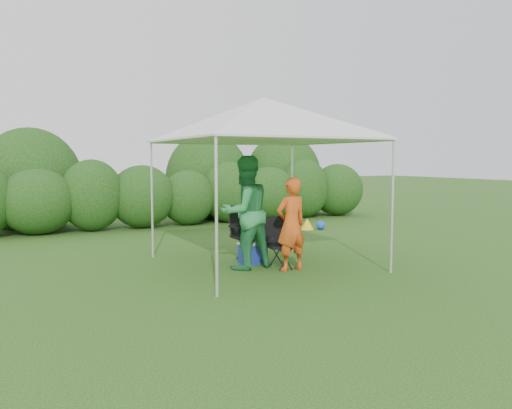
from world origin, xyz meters
name	(u,v)px	position (x,y,z in m)	size (l,w,h in m)	color
ground	(278,270)	(0.00, 0.00, 0.00)	(70.00, 70.00, 0.00)	#34601E
hedge	(171,195)	(0.16, 6.00, 0.83)	(12.97, 1.53, 1.80)	#255119
canopy	(263,120)	(0.00, 0.50, 2.46)	(3.10, 3.10, 2.83)	silver
chair_right	(279,239)	(0.14, 0.20, 0.48)	(0.57, 0.53, 0.84)	black
chair_left	(247,229)	(-0.07, 0.99, 0.55)	(0.62, 0.56, 0.97)	black
man	(291,224)	(0.19, -0.10, 0.75)	(0.55, 0.36, 1.51)	#E9541A
woman	(245,212)	(-0.41, 0.37, 0.93)	(0.90, 0.71, 1.86)	#2E8E4C
cooler	(253,253)	(-0.13, 0.64, 0.19)	(0.49, 0.39, 0.37)	#2438A5
bottle	(257,235)	(-0.07, 0.60, 0.50)	(0.07, 0.07, 0.26)	#592D0C
lawn_toy	(311,224)	(3.11, 3.68, 0.14)	(0.57, 0.48, 0.29)	yellow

